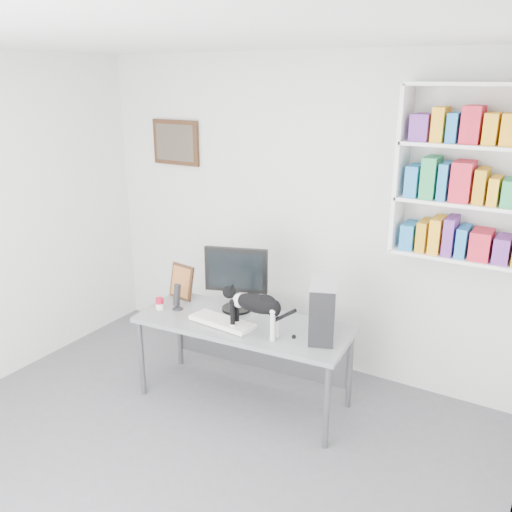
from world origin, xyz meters
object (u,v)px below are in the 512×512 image
object	(u,v)px
desk	(243,362)
cat	(256,313)
speaker	(177,297)
keyboard	(222,322)
pc_tower	(323,308)
bookshelf	(473,175)
leaning_print	(182,281)
monitor	(236,279)
soup_can	(160,304)

from	to	relation	value
desk	cat	distance (m)	0.56
speaker	keyboard	bearing A→B (deg)	4.04
pc_tower	bookshelf	bearing A→B (deg)	17.35
bookshelf	cat	world-z (taller)	bookshelf
bookshelf	desk	xyz separation A→B (m)	(-1.42, -0.75, -1.50)
speaker	leaning_print	bearing A→B (deg)	128.45
bookshelf	pc_tower	distance (m)	1.39
speaker	pc_tower	bearing A→B (deg)	17.84
bookshelf	keyboard	distance (m)	2.09
monitor	soup_can	distance (m)	0.66
bookshelf	cat	bearing A→B (deg)	-144.38
monitor	pc_tower	size ratio (longest dim) A/B	1.28
bookshelf	monitor	distance (m)	1.90
desk	soup_can	distance (m)	0.83
cat	pc_tower	bearing A→B (deg)	27.79
desk	keyboard	distance (m)	0.40
desk	speaker	distance (m)	0.75
keyboard	leaning_print	world-z (taller)	leaning_print
leaning_print	speaker	bearing A→B (deg)	-52.64
keyboard	leaning_print	size ratio (longest dim) A/B	1.71
keyboard	pc_tower	size ratio (longest dim) A/B	1.23
desk	monitor	bearing A→B (deg)	129.51
monitor	speaker	size ratio (longest dim) A/B	2.42
cat	desk	bearing A→B (deg)	144.24
pc_tower	speaker	xyz separation A→B (m)	(-1.20, -0.18, -0.10)
cat	keyboard	bearing A→B (deg)	174.89
monitor	bookshelf	bearing A→B (deg)	0.85
bookshelf	desk	distance (m)	2.20
monitor	leaning_print	xyz separation A→B (m)	(-0.54, -0.02, -0.12)
speaker	desk	bearing A→B (deg)	15.95
soup_can	bookshelf	bearing A→B (deg)	22.59
desk	cat	world-z (taller)	cat
desk	speaker	bearing A→B (deg)	-178.37
desk	bookshelf	bearing A→B (deg)	22.93
desk	monitor	distance (m)	0.66
monitor	speaker	bearing A→B (deg)	-169.80
desk	pc_tower	xyz separation A→B (m)	(0.61, 0.11, 0.56)
bookshelf	desk	bearing A→B (deg)	-152.16
keyboard	speaker	bearing A→B (deg)	179.23
pc_tower	cat	xyz separation A→B (m)	(-0.42, -0.24, -0.04)
desk	pc_tower	bearing A→B (deg)	5.31
desk	soup_can	world-z (taller)	soup_can
speaker	leaning_print	xyz separation A→B (m)	(-0.12, 0.22, 0.04)
keyboard	speaker	distance (m)	0.48
leaning_print	soup_can	xyz separation A→B (m)	(-0.01, -0.29, -0.10)
bookshelf	monitor	world-z (taller)	bookshelf
pc_tower	soup_can	xyz separation A→B (m)	(-1.33, -0.25, -0.16)
monitor	soup_can	size ratio (longest dim) A/B	5.60
desk	leaning_print	bearing A→B (deg)	163.14
cat	bookshelf	bearing A→B (deg)	33.78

